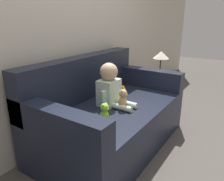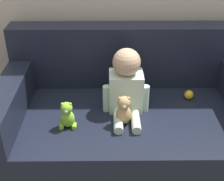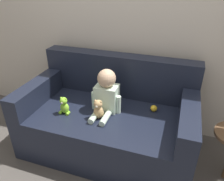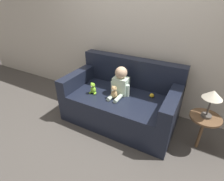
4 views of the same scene
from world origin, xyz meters
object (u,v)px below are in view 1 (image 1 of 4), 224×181
object	(u,v)px
teddy_bear_brown	(123,99)
plush_toy_side	(104,114)
couch	(108,115)
person_baby	(110,87)
side_table	(160,67)
toy_ball	(123,88)

from	to	relation	value
teddy_bear_brown	plush_toy_side	world-z (taller)	teddy_bear_brown
couch	plush_toy_side	distance (m)	0.50
teddy_bear_brown	plush_toy_side	bearing A→B (deg)	-175.07
plush_toy_side	person_baby	bearing A→B (deg)	27.33
couch	side_table	xyz separation A→B (m)	(1.16, -0.09, 0.31)
person_baby	teddy_bear_brown	distance (m)	0.18
teddy_bear_brown	person_baby	bearing A→B (deg)	82.73
couch	teddy_bear_brown	size ratio (longest dim) A/B	8.39
teddy_bear_brown	side_table	xyz separation A→B (m)	(1.20, 0.11, 0.08)
person_baby	toy_ball	world-z (taller)	person_baby
teddy_bear_brown	toy_ball	distance (m)	0.56
plush_toy_side	toy_ball	world-z (taller)	plush_toy_side
teddy_bear_brown	couch	bearing A→B (deg)	78.91
couch	plush_toy_side	world-z (taller)	couch
toy_ball	side_table	bearing A→B (deg)	-13.94
couch	toy_ball	bearing A→B (deg)	11.50
couch	toy_ball	xyz separation A→B (m)	(0.43, 0.09, 0.17)
plush_toy_side	side_table	bearing A→B (deg)	5.01
person_baby	teddy_bear_brown	size ratio (longest dim) A/B	2.16
toy_ball	side_table	distance (m)	0.76
person_baby	toy_ball	size ratio (longest dim) A/B	6.62
plush_toy_side	side_table	size ratio (longest dim) A/B	0.21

